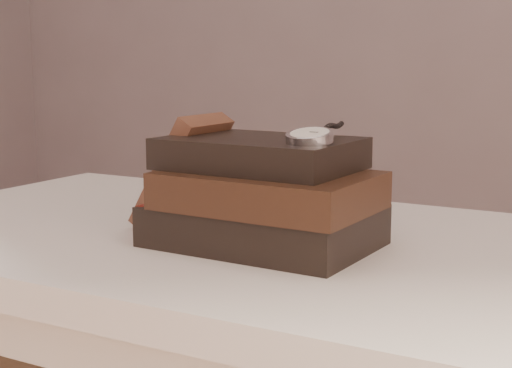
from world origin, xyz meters
The scene contains 5 objects.
table centered at (0.00, 0.35, 0.66)m, with size 1.00×0.60×0.75m.
book_stack centered at (0.09, 0.30, 0.81)m, with size 0.27×0.19×0.13m.
journal centered at (-0.06, 0.34, 0.83)m, with size 0.02×0.10×0.16m, color #3C2017.
pocket_watch centered at (0.16, 0.29, 0.89)m, with size 0.06×0.16×0.02m.
eyeglasses centered at (0.00, 0.40, 0.82)m, with size 0.11×0.13×0.05m.
Camera 1 is at (0.52, -0.49, 0.98)m, focal length 53.39 mm.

